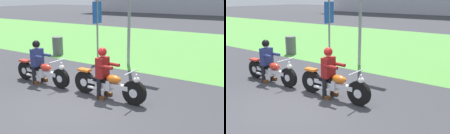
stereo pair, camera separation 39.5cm
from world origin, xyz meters
The scene contains 8 objects.
ground centered at (0.00, 0.00, 0.00)m, with size 120.00×120.00×0.00m, color #38383D.
grass_verge centered at (0.00, 9.83, 0.00)m, with size 60.00×12.00×0.01m, color #549342.
motorcycle_lead centered at (0.57, 1.13, 0.40)m, with size 2.28×0.66×0.89m.
rider_lead centered at (0.40, 1.14, 0.82)m, with size 0.55×0.48×1.41m.
motorcycle_follow centered at (-1.91, 1.06, 0.38)m, with size 2.24×0.66×0.86m.
rider_follow centered at (-2.08, 1.06, 0.81)m, with size 0.55×0.48×1.39m.
trash_can centered at (-4.50, 4.44, 0.43)m, with size 0.49×0.49×0.86m, color #595E5B.
sign_banner centered at (-2.31, 4.65, 1.72)m, with size 0.08×0.60×2.60m.
Camera 2 is at (4.61, -4.23, 2.73)m, focal length 41.79 mm.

